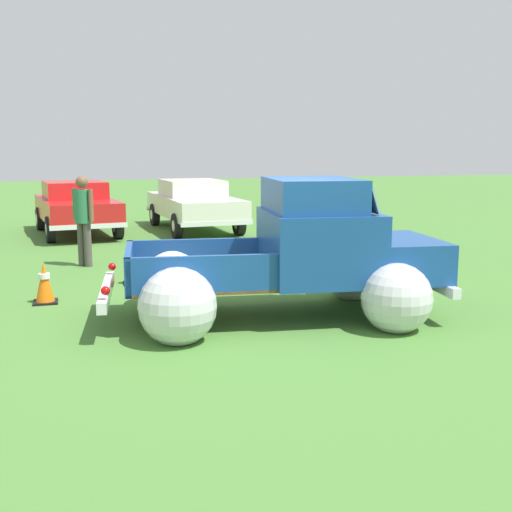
{
  "coord_description": "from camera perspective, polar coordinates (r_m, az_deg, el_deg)",
  "views": [
    {
      "loc": [
        -2.66,
        -8.1,
        2.32
      ],
      "look_at": [
        0.0,
        0.79,
        0.73
      ],
      "focal_mm": 44.22,
      "sensor_mm": 36.0,
      "label": 1
    }
  ],
  "objects": [
    {
      "name": "lane_cone_1",
      "position": [
        11.07,
        -11.01,
        -0.93
      ],
      "size": [
        0.36,
        0.36,
        0.63
      ],
      "color": "black",
      "rests_on": "ground"
    },
    {
      "name": "ground_plane",
      "position": [
        8.83,
        1.47,
        -5.53
      ],
      "size": [
        80.0,
        80.0,
        0.0
      ],
      "primitive_type": "plane",
      "color": "#477A33"
    },
    {
      "name": "spectator_0",
      "position": [
        12.9,
        -15.36,
        3.62
      ],
      "size": [
        0.48,
        0.48,
        1.79
      ],
      "rotation": [
        0.0,
        0.0,
        3.88
      ],
      "color": "#4C4742",
      "rests_on": "ground"
    },
    {
      "name": "show_car_0",
      "position": [
        17.89,
        -15.96,
        4.4
      ],
      "size": [
        2.36,
        4.42,
        1.43
      ],
      "rotation": [
        0.0,
        0.0,
        -1.45
      ],
      "color": "black",
      "rests_on": "ground"
    },
    {
      "name": "vintage_pickup_truck",
      "position": [
        8.75,
        3.99,
        -0.62
      ],
      "size": [
        4.81,
        3.18,
        1.96
      ],
      "rotation": [
        0.0,
        0.0,
        -0.12
      ],
      "color": "black",
      "rests_on": "ground"
    },
    {
      "name": "lane_cone_0",
      "position": [
        10.07,
        -18.59,
        -2.32
      ],
      "size": [
        0.36,
        0.36,
        0.63
      ],
      "color": "black",
      "rests_on": "ground"
    },
    {
      "name": "show_car_1",
      "position": [
        18.19,
        -5.66,
        4.82
      ],
      "size": [
        2.16,
        4.82,
        1.43
      ],
      "rotation": [
        0.0,
        0.0,
        -1.51
      ],
      "color": "black",
      "rests_on": "ground"
    }
  ]
}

